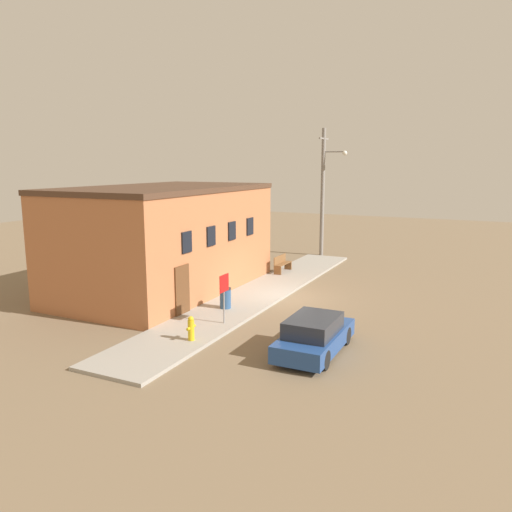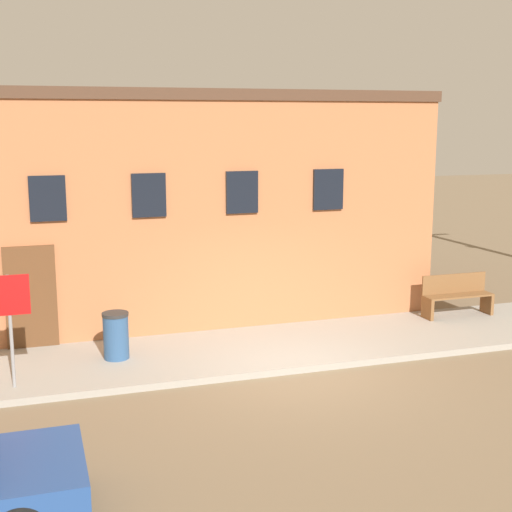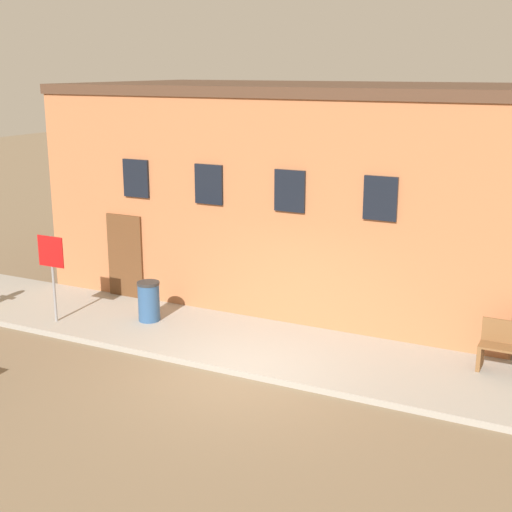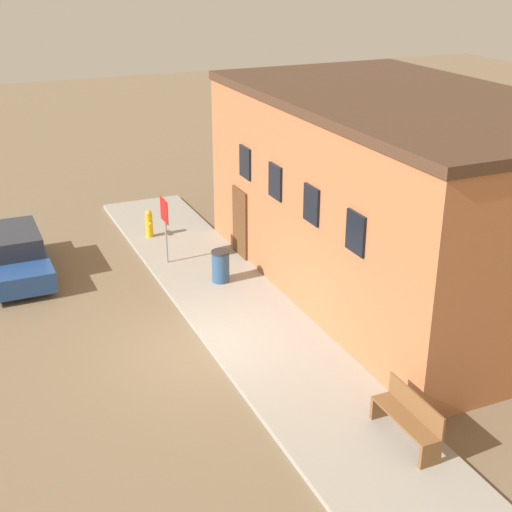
% 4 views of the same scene
% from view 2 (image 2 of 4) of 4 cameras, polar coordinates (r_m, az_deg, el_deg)
% --- Properties ---
extents(ground_plane, '(80.00, 80.00, 0.00)m').
position_cam_2_polar(ground_plane, '(13.44, 3.39, -9.40)').
color(ground_plane, '#7A664C').
extents(sidewalk, '(21.87, 2.81, 0.13)m').
position_cam_2_polar(sidewalk, '(14.67, 1.40, -7.36)').
color(sidewalk, '#9E998E').
rests_on(sidewalk, ground).
extents(brick_building, '(11.49, 6.52, 5.28)m').
position_cam_2_polar(brick_building, '(18.18, -7.08, 4.46)').
color(brick_building, '#B26B42').
rests_on(brick_building, ground).
extents(stop_sign, '(0.69, 0.06, 1.97)m').
position_cam_2_polar(stop_sign, '(12.72, -19.12, -4.06)').
color(stop_sign, gray).
rests_on(stop_sign, sidewalk).
extents(bench, '(1.68, 0.44, 0.97)m').
position_cam_2_polar(bench, '(17.31, 15.75, -3.04)').
color(bench, brown).
rests_on(bench, sidewalk).
extents(trash_bin, '(0.51, 0.51, 0.91)m').
position_cam_2_polar(trash_bin, '(13.99, -11.14, -6.25)').
color(trash_bin, '#2D517F').
rests_on(trash_bin, sidewalk).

